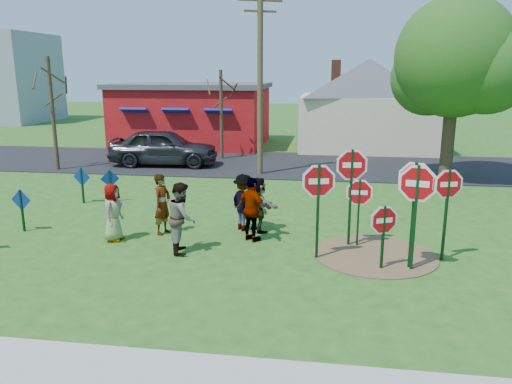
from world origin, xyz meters
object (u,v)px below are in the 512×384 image
Objects in this scene: stop_sign_c at (415,191)px; suv at (164,147)px; stop_sign_b at (351,173)px; person_a at (113,212)px; leafy_tree at (458,64)px; stop_sign_d at (448,192)px; utility_pole at (260,80)px; stop_sign_a at (318,190)px; person_b at (162,204)px.

suv is (-10.22, 12.08, -0.98)m from stop_sign_c.
person_a is (-6.55, -0.53, -1.21)m from stop_sign_b.
leafy_tree reaches higher than suv.
stop_sign_d is 0.30× the size of utility_pole.
stop_sign_b is 2.45m from stop_sign_d.
leafy_tree is (5.37, 10.00, 3.16)m from stop_sign_a.
suv is at bearing 121.39° from stop_sign_b.
stop_sign_d is 8.92m from person_a.
stop_sign_b is 1.72× the size of person_a.
utility_pole is at bearing 105.93° from stop_sign_d.
stop_sign_b reaches higher than person_b.
utility_pole is (2.81, 9.75, 3.48)m from person_a.
stop_sign_b is at bearing -117.01° from leafy_tree.
stop_sign_a reaches higher than person_b.
stop_sign_c reaches higher than person_a.
stop_sign_c is 1.69× the size of person_a.
stop_sign_c reaches higher than stop_sign_a.
stop_sign_d is 10.39m from leafy_tree.
suv is at bearing 119.00° from stop_sign_d.
leafy_tree is at bearing 61.79° from stop_sign_d.
stop_sign_b is 1.14× the size of stop_sign_d.
stop_sign_a reaches higher than stop_sign_d.
stop_sign_d reaches higher than person_a.
stop_sign_d is 11.94m from utility_pole.
stop_sign_b is 1.58× the size of person_b.
leafy_tree reaches higher than stop_sign_d.
stop_sign_d is 0.46× the size of suv.
stop_sign_a is 11.03m from utility_pole.
utility_pole reaches higher than stop_sign_b.
utility_pole is (-6.05, 9.98, 2.52)m from stop_sign_d.
stop_sign_b is 6.68m from person_a.
stop_sign_b is 0.37× the size of leafy_tree.
stop_sign_d is 7.81m from person_b.
utility_pole reaches higher than stop_sign_a.
stop_sign_c is 12.08m from utility_pole.
stop_sign_d is at bearing -139.47° from suv.
stop_sign_d is at bearing -81.14° from person_b.
stop_sign_d is at bearing -91.25° from person_a.
stop_sign_d is 1.51× the size of person_a.
stop_sign_a is at bearing -95.65° from person_a.
stop_sign_b reaches higher than stop_sign_c.
person_b is at bearing 157.15° from stop_sign_d.
person_a is at bearing -106.10° from utility_pole.
stop_sign_c reaches higher than stop_sign_d.
stop_sign_b reaches higher than person_a.
stop_sign_d is 15.95m from suv.
utility_pole reaches higher than suv.
stop_sign_a is 0.93× the size of stop_sign_c.
stop_sign_c is at bearing -143.54° from suv.
person_b reaches higher than person_a.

